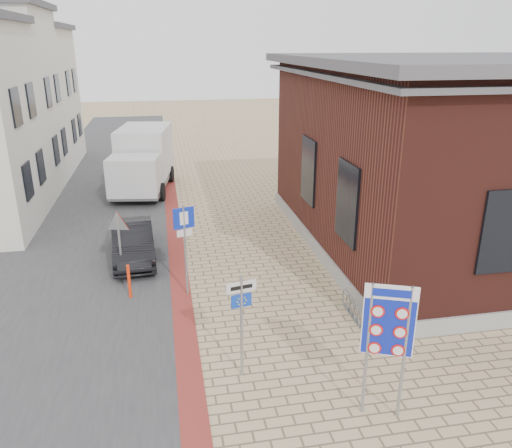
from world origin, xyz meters
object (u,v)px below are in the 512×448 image
object	(u,v)px
sedan	(133,242)
essen_sign	(241,310)
parking_sign	(185,234)
border_sign	(389,324)
box_truck	(143,159)
bollard	(129,282)

from	to	relation	value
sedan	essen_sign	distance (m)	7.79
sedan	parking_sign	bearing A→B (deg)	-64.49
border_sign	parking_sign	distance (m)	6.99
box_truck	border_sign	xyz separation A→B (m)	(5.06, -17.98, 0.51)
box_truck	border_sign	world-z (taller)	box_truck
sedan	box_truck	distance (m)	9.00
sedan	parking_sign	distance (m)	3.73
parking_sign	essen_sign	bearing A→B (deg)	-93.07
sedan	box_truck	xyz separation A→B (m)	(0.21, 8.94, 0.97)
box_truck	parking_sign	xyz separation A→B (m)	(1.48, -11.98, 0.36)
sedan	box_truck	bearing A→B (deg)	85.04
border_sign	essen_sign	world-z (taller)	border_sign
parking_sign	bollard	world-z (taller)	parking_sign
essen_sign	parking_sign	bearing A→B (deg)	92.09
box_truck	bollard	distance (m)	11.94
box_truck	bollard	world-z (taller)	box_truck
parking_sign	bollard	bearing A→B (deg)	160.22
sedan	bollard	distance (m)	2.94
box_truck	essen_sign	size ratio (longest dim) A/B	2.47
parking_sign	border_sign	bearing A→B (deg)	-75.63
bollard	sedan	bearing A→B (deg)	89.86
sedan	bollard	xyz separation A→B (m)	(-0.01, -2.94, -0.11)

